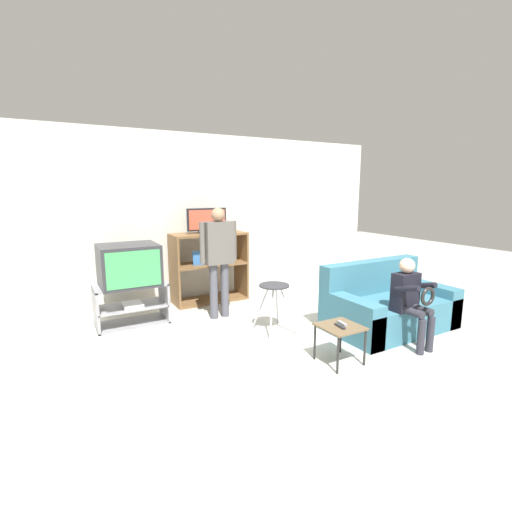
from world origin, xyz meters
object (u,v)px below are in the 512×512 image
tv_stand (132,305)px  folding_stool (274,293)px  remote_control_white (342,323)px  television_main (129,265)px  media_shelf (209,266)px  person_seated_child (411,296)px  person_standing_adult (219,252)px  remote_control_black (340,326)px  couch (387,307)px  snack_table (340,331)px  television_flat (207,221)px

tv_stand → folding_stool: (1.49, -1.14, 0.24)m
tv_stand → remote_control_white: (1.67, -2.15, 0.14)m
television_main → media_shelf: (1.29, 0.48, -0.24)m
media_shelf → person_seated_child: bearing=-64.3°
media_shelf → person_standing_adult: person_standing_adult is taller
media_shelf → folding_stool: bearing=-82.7°
media_shelf → remote_control_white: (0.38, -2.62, -0.15)m
folding_stool → remote_control_white: 1.04m
folding_stool → remote_control_white: bearing=-80.1°
remote_control_black → television_main: bearing=133.8°
person_seated_child → tv_stand: bearing=139.1°
remote_control_black → couch: couch is taller
folding_stool → person_standing_adult: bearing=115.2°
folding_stool → snack_table: bearing=-82.9°
tv_stand → folding_stool: bearing=-37.3°
media_shelf → person_seated_child: (1.30, -2.70, 0.03)m
folding_stool → person_standing_adult: 0.99m
television_main → remote_control_black: (1.60, -2.19, -0.39)m
media_shelf → person_standing_adult: bearing=-102.7°
tv_stand → folding_stool: size_ratio=1.48×
folding_stool → media_shelf: bearing=97.3°
snack_table → remote_control_black: bearing=-134.7°
person_standing_adult → folding_stool: bearing=-64.8°
television_main → snack_table: 2.75m
folding_stool → remote_control_white: size_ratio=4.20×
couch → snack_table: bearing=-159.2°
television_main → media_shelf: media_shelf is taller
media_shelf → couch: 2.69m
television_main → couch: (2.83, -1.71, -0.52)m
snack_table → couch: couch is taller
television_flat → person_standing_adult: size_ratio=0.42×
television_flat → snack_table: (0.36, -2.63, -0.92)m
television_main → snack_table: bearing=-53.1°
remote_control_white → person_seated_child: (0.92, -0.08, 0.18)m
tv_stand → folding_stool: folding_stool is taller
snack_table → remote_control_black: remote_control_black is taller
television_flat → remote_control_white: 2.78m
television_flat → folding_stool: (0.23, -1.59, -0.76)m
couch → folding_stool: bearing=156.5°
snack_table → person_seated_child: person_seated_child is taller
television_main → folding_stool: 1.90m
snack_table → person_standing_adult: size_ratio=0.27×
tv_stand → television_flat: bearing=19.8°
television_flat → snack_table: size_ratio=1.57×
remote_control_white → person_standing_adult: (-0.56, 1.83, 0.51)m
tv_stand → person_standing_adult: person_standing_adult is taller
television_flat → folding_stool: television_flat is taller
person_seated_child → folding_stool: bearing=134.9°
person_seated_child → person_standing_adult: bearing=127.7°
remote_control_white → couch: size_ratio=0.09×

